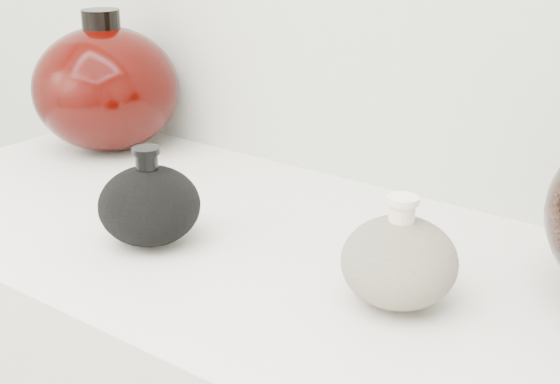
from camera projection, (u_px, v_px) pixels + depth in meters
The scene contains 3 objects.
black_gourd_vase at pixel (149, 205), 0.92m from camera, with size 0.12×0.12×0.12m.
cream_gourd_vase at pixel (399, 261), 0.78m from camera, with size 0.14×0.14×0.12m.
left_round_pot at pixel (106, 88), 1.24m from camera, with size 0.29×0.29×0.22m.
Camera 1 is at (0.51, 0.29, 1.29)m, focal length 50.00 mm.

